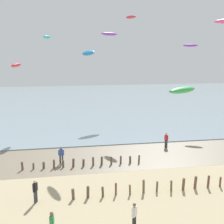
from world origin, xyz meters
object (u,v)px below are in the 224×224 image
person_far_down_beach (61,155)px  kite_aloft_0 (109,34)px  kite_aloft_7 (131,17)px  person_mid_beach (134,215)px  kite_aloft_2 (47,37)px  kite_aloft_9 (190,45)px  person_right_flank (166,140)px  kite_aloft_6 (88,53)px  kite_aloft_5 (16,65)px  person_left_flank (35,190)px  kite_aloft_1 (182,90)px

person_far_down_beach → kite_aloft_0: kite_aloft_0 is taller
kite_aloft_0 → kite_aloft_7: (2.08, -6.46, 1.97)m
person_mid_beach → person_far_down_beach: bearing=109.2°
person_mid_beach → kite_aloft_2: bearing=100.8°
person_mid_beach → kite_aloft_2: (-5.65, 29.68, 12.07)m
person_mid_beach → person_far_down_beach: 12.77m
kite_aloft_0 → kite_aloft_9: 13.59m
person_right_flank → kite_aloft_9: bearing=56.0°
kite_aloft_6 → person_mid_beach: bearing=166.3°
kite_aloft_5 → kite_aloft_7: 18.86m
kite_aloft_7 → kite_aloft_0: bearing=175.6°
person_left_flank → kite_aloft_2: kite_aloft_2 is taller
person_right_flank → person_far_down_beach: same height
person_right_flank → kite_aloft_7: 19.59m
person_far_down_beach → kite_aloft_1: 13.66m
person_left_flank → person_far_down_beach: 7.80m
kite_aloft_0 → kite_aloft_7: kite_aloft_7 is taller
person_mid_beach → kite_aloft_1: (4.54, 4.23, 7.00)m
person_mid_beach → kite_aloft_0: bearing=82.8°
kite_aloft_2 → kite_aloft_5: kite_aloft_2 is taller
person_left_flank → kite_aloft_9: bearing=45.8°
kite_aloft_2 → kite_aloft_7: kite_aloft_7 is taller
person_right_flank → person_far_down_beach: size_ratio=1.00×
kite_aloft_5 → kite_aloft_6: bearing=80.9°
kite_aloft_0 → kite_aloft_1: kite_aloft_0 is taller
kite_aloft_0 → kite_aloft_2: kite_aloft_0 is taller
person_mid_beach → kite_aloft_0: kite_aloft_0 is taller
kite_aloft_5 → person_mid_beach: bearing=35.5°
person_far_down_beach → kite_aloft_6: size_ratio=0.62×
kite_aloft_1 → kite_aloft_6: size_ratio=1.06×
kite_aloft_0 → kite_aloft_1: (0.19, -30.15, -5.95)m
person_far_down_beach → kite_aloft_6: (3.17, 4.06, 9.71)m
person_far_down_beach → kite_aloft_7: bearing=56.2°
person_right_flank → person_mid_beach: bearing=-116.7°
kite_aloft_0 → kite_aloft_6: (-5.38, -18.25, -3.24)m
kite_aloft_5 → kite_aloft_7: bearing=131.2°
kite_aloft_2 → kite_aloft_5: (-3.14, -10.78, -3.69)m
kite_aloft_5 → kite_aloft_9: size_ratio=1.21×
kite_aloft_9 → kite_aloft_7: bearing=-162.2°
kite_aloft_2 → kite_aloft_5: 11.82m
person_left_flank → kite_aloft_0: (10.46, 29.87, 12.95)m
person_mid_beach → person_left_flank: size_ratio=1.00×
kite_aloft_9 → kite_aloft_2: bearing=-161.1°
kite_aloft_2 → kite_aloft_0: bearing=-47.0°
person_mid_beach → kite_aloft_0: size_ratio=0.51×
person_right_flank → kite_aloft_5: 18.82m
person_mid_beach → person_right_flank: bearing=63.3°
kite_aloft_7 → person_mid_beach: bearing=-35.3°
person_mid_beach → kite_aloft_5: size_ratio=0.68×
person_mid_beach → kite_aloft_2: 32.53m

